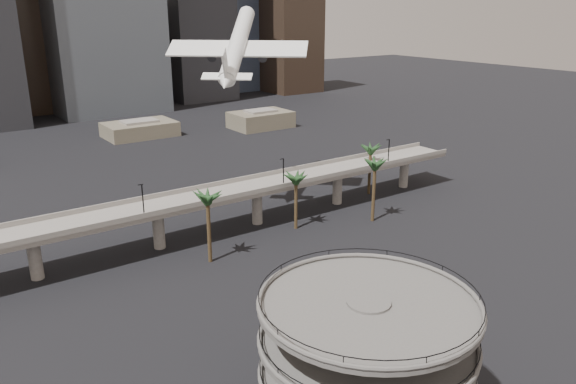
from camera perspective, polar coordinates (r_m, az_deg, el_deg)
ground at (r=75.88m, az=12.99°, el=-17.49°), size 700.00×700.00×0.00m
parking_ramp at (r=60.16m, az=7.92°, el=-16.28°), size 22.20×22.20×17.35m
overpass at (r=111.91m, az=-7.95°, el=-0.86°), size 130.00×9.30×14.70m
palm_trees at (r=115.76m, az=3.17°, el=2.00°), size 54.40×18.40×14.00m
low_buildings at (r=194.11m, az=-18.17°, el=5.26°), size 135.00×27.50×6.80m
airborne_jet at (r=126.66m, az=-5.14°, el=14.67°), size 26.98×27.35×18.30m
car_a at (r=81.83m, az=8.23°, el=-13.64°), size 4.77×3.13×1.51m
car_b at (r=93.39m, az=2.81°, el=-9.20°), size 4.33×2.18×1.36m
car_c at (r=94.50m, az=16.94°, el=-9.64°), size 5.43×2.55×1.53m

